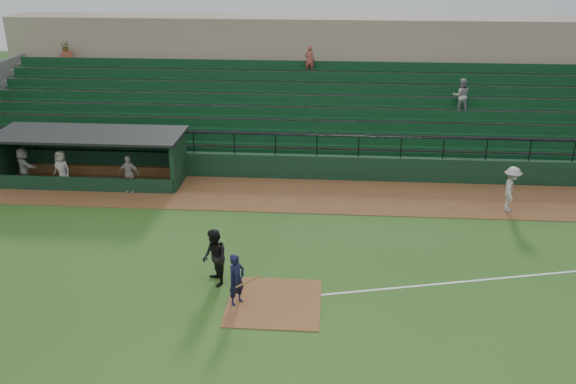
{
  "coord_description": "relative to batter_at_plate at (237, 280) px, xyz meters",
  "views": [
    {
      "loc": [
        1.71,
        -17.77,
        10.83
      ],
      "look_at": [
        0.0,
        5.0,
        1.4
      ],
      "focal_mm": 38.14,
      "sensor_mm": 36.0,
      "label": 1
    }
  ],
  "objects": [
    {
      "name": "dugout",
      "position": [
        -8.58,
        10.69,
        0.45
      ],
      "size": [
        8.9,
        3.2,
        2.42
      ],
      "color": "black",
      "rests_on": "ground"
    },
    {
      "name": "warning_track",
      "position": [
        1.17,
        9.13,
        -0.87
      ],
      "size": [
        40.0,
        4.0,
        0.03
      ],
      "primitive_type": "cube",
      "color": "brown",
      "rests_on": "ground"
    },
    {
      "name": "ground",
      "position": [
        1.17,
        1.13,
        -0.88
      ],
      "size": [
        90.0,
        90.0,
        0.0
      ],
      "primitive_type": "plane",
      "color": "#294F19",
      "rests_on": "ground"
    },
    {
      "name": "foul_line",
      "position": [
        9.17,
        2.33,
        -0.88
      ],
      "size": [
        17.49,
        4.44,
        0.01
      ],
      "primitive_type": "cube",
      "rotation": [
        0.0,
        0.0,
        0.24
      ],
      "color": "white",
      "rests_on": "ground"
    },
    {
      "name": "dugout_player_b",
      "position": [
        -9.68,
        9.31,
        0.04
      ],
      "size": [
        1.01,
        0.82,
        1.79
      ],
      "primitive_type": "imported",
      "rotation": [
        0.0,
        0.0,
        -0.32
      ],
      "color": "#A9A39E",
      "rests_on": "warning_track"
    },
    {
      "name": "stadium_structure",
      "position": [
        1.17,
        17.59,
        1.42
      ],
      "size": [
        38.0,
        13.08,
        6.4
      ],
      "color": "black",
      "rests_on": "ground"
    },
    {
      "name": "dugout_player_a",
      "position": [
        -6.35,
        8.9,
        0.03
      ],
      "size": [
        1.08,
        0.56,
        1.76
      ],
      "primitive_type": "imported",
      "rotation": [
        0.0,
        0.0,
        -0.13
      ],
      "color": "gray",
      "rests_on": "warning_track"
    },
    {
      "name": "dugout_player_c",
      "position": [
        -11.65,
        9.56,
        0.05
      ],
      "size": [
        1.63,
        1.47,
        1.8
      ],
      "primitive_type": "imported",
      "rotation": [
        0.0,
        0.0,
        2.45
      ],
      "color": "#ABA5A0",
      "rests_on": "warning_track"
    },
    {
      "name": "home_plate_dirt",
      "position": [
        1.17,
        0.13,
        -0.87
      ],
      "size": [
        3.0,
        3.0,
        0.03
      ],
      "primitive_type": "cube",
      "color": "brown",
      "rests_on": "ground"
    },
    {
      "name": "umpire",
      "position": [
        -0.92,
        1.17,
        0.12
      ],
      "size": [
        1.11,
        1.21,
        1.99
      ],
      "primitive_type": "imported",
      "rotation": [
        0.0,
        0.0,
        -1.1
      ],
      "color": "black",
      "rests_on": "ground"
    },
    {
      "name": "runner",
      "position": [
        10.57,
        8.1,
        0.14
      ],
      "size": [
        1.04,
        1.42,
        1.97
      ],
      "primitive_type": "imported",
      "rotation": [
        0.0,
        0.0,
        1.3
      ],
      "color": "#ABA5A0",
      "rests_on": "warning_track"
    },
    {
      "name": "batter_at_plate",
      "position": [
        0.0,
        0.0,
        0.0
      ],
      "size": [
        1.15,
        0.77,
        1.76
      ],
      "color": "black",
      "rests_on": "ground"
    }
  ]
}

